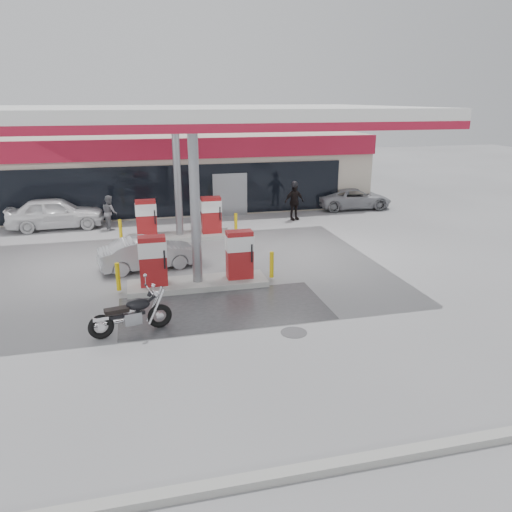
{
  "coord_description": "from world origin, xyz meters",
  "views": [
    {
      "loc": [
        -1.8,
        -13.3,
        5.88
      ],
      "look_at": [
        1.72,
        1.04,
        1.2
      ],
      "focal_mm": 35.0,
      "sensor_mm": 36.0,
      "label": 1
    }
  ],
  "objects_px": {
    "pump_island_far": "(180,223)",
    "biker_walking": "(294,202)",
    "parked_motorcycle": "(132,315)",
    "parked_car_left": "(83,204)",
    "sedan_white": "(56,213)",
    "hatchback_silver": "(148,253)",
    "pump_island_near": "(197,266)",
    "attendant": "(110,212)",
    "parked_car_right": "(353,198)"
  },
  "relations": [
    {
      "from": "pump_island_near",
      "to": "pump_island_far",
      "type": "height_order",
      "value": "same"
    },
    {
      "from": "attendant",
      "to": "parked_car_right",
      "type": "bearing_deg",
      "value": -104.63
    },
    {
      "from": "pump_island_far",
      "to": "attendant",
      "type": "bearing_deg",
      "value": 140.82
    },
    {
      "from": "pump_island_far",
      "to": "sedan_white",
      "type": "relative_size",
      "value": 1.18
    },
    {
      "from": "parked_car_right",
      "to": "attendant",
      "type": "bearing_deg",
      "value": 98.79
    },
    {
      "from": "sedan_white",
      "to": "parked_car_right",
      "type": "relative_size",
      "value": 1.05
    },
    {
      "from": "parked_motorcycle",
      "to": "parked_car_left",
      "type": "bearing_deg",
      "value": 86.96
    },
    {
      "from": "parked_car_left",
      "to": "biker_walking",
      "type": "distance_m",
      "value": 11.12
    },
    {
      "from": "pump_island_far",
      "to": "biker_walking",
      "type": "distance_m",
      "value": 6.34
    },
    {
      "from": "hatchback_silver",
      "to": "parked_car_left",
      "type": "bearing_deg",
      "value": 7.62
    },
    {
      "from": "pump_island_near",
      "to": "attendant",
      "type": "relative_size",
      "value": 3.21
    },
    {
      "from": "parked_car_left",
      "to": "parked_motorcycle",
      "type": "bearing_deg",
      "value": 168.68
    },
    {
      "from": "sedan_white",
      "to": "hatchback_silver",
      "type": "height_order",
      "value": "sedan_white"
    },
    {
      "from": "pump_island_near",
      "to": "attendant",
      "type": "distance_m",
      "value": 8.96
    },
    {
      "from": "pump_island_near",
      "to": "parked_car_left",
      "type": "bearing_deg",
      "value": 110.56
    },
    {
      "from": "biker_walking",
      "to": "pump_island_near",
      "type": "bearing_deg",
      "value": -139.6
    },
    {
      "from": "sedan_white",
      "to": "hatchback_silver",
      "type": "distance_m",
      "value": 8.06
    },
    {
      "from": "pump_island_near",
      "to": "biker_walking",
      "type": "xyz_separation_m",
      "value": [
        5.95,
        8.2,
        0.21
      ]
    },
    {
      "from": "pump_island_near",
      "to": "hatchback_silver",
      "type": "height_order",
      "value": "pump_island_near"
    },
    {
      "from": "sedan_white",
      "to": "biker_walking",
      "type": "xyz_separation_m",
      "value": [
        11.43,
        -1.0,
        0.17
      ]
    },
    {
      "from": "parked_motorcycle",
      "to": "biker_walking",
      "type": "xyz_separation_m",
      "value": [
        8.04,
        11.19,
        0.42
      ]
    },
    {
      "from": "pump_island_far",
      "to": "attendant",
      "type": "distance_m",
      "value": 3.87
    },
    {
      "from": "sedan_white",
      "to": "pump_island_near",
      "type": "bearing_deg",
      "value": -151.53
    },
    {
      "from": "attendant",
      "to": "parked_car_left",
      "type": "distance_m",
      "value": 3.87
    },
    {
      "from": "parked_motorcycle",
      "to": "sedan_white",
      "type": "relative_size",
      "value": 0.5
    },
    {
      "from": "parked_car_left",
      "to": "parked_car_right",
      "type": "distance_m",
      "value": 14.64
    },
    {
      "from": "pump_island_near",
      "to": "pump_island_far",
      "type": "relative_size",
      "value": 1.0
    },
    {
      "from": "pump_island_near",
      "to": "parked_motorcycle",
      "type": "relative_size",
      "value": 2.37
    },
    {
      "from": "parked_motorcycle",
      "to": "hatchback_silver",
      "type": "distance_m",
      "value": 5.22
    },
    {
      "from": "attendant",
      "to": "biker_walking",
      "type": "relative_size",
      "value": 0.87
    },
    {
      "from": "parked_motorcycle",
      "to": "attendant",
      "type": "xyz_separation_m",
      "value": [
        -0.9,
        11.43,
        0.3
      ]
    },
    {
      "from": "pump_island_near",
      "to": "parked_motorcycle",
      "type": "xyz_separation_m",
      "value": [
        -2.1,
        -2.99,
        -0.21
      ]
    },
    {
      "from": "hatchback_silver",
      "to": "parked_car_right",
      "type": "height_order",
      "value": "parked_car_right"
    },
    {
      "from": "sedan_white",
      "to": "hatchback_silver",
      "type": "bearing_deg",
      "value": -152.6
    },
    {
      "from": "pump_island_near",
      "to": "sedan_white",
      "type": "bearing_deg",
      "value": 120.78
    },
    {
      "from": "sedan_white",
      "to": "parked_car_right",
      "type": "bearing_deg",
      "value": -89.36
    },
    {
      "from": "pump_island_far",
      "to": "hatchback_silver",
      "type": "bearing_deg",
      "value": -111.35
    },
    {
      "from": "pump_island_far",
      "to": "biker_walking",
      "type": "bearing_deg",
      "value": 20.31
    },
    {
      "from": "pump_island_far",
      "to": "parked_motorcycle",
      "type": "height_order",
      "value": "pump_island_far"
    },
    {
      "from": "hatchback_silver",
      "to": "parked_car_left",
      "type": "relative_size",
      "value": 0.88
    },
    {
      "from": "pump_island_far",
      "to": "parked_car_right",
      "type": "xyz_separation_m",
      "value": [
        10.0,
        4.0,
        -0.13
      ]
    },
    {
      "from": "attendant",
      "to": "hatchback_silver",
      "type": "relative_size",
      "value": 0.46
    },
    {
      "from": "parked_motorcycle",
      "to": "hatchback_silver",
      "type": "relative_size",
      "value": 0.62
    },
    {
      "from": "pump_island_far",
      "to": "sedan_white",
      "type": "distance_m",
      "value": 6.35
    },
    {
      "from": "sedan_white",
      "to": "attendant",
      "type": "bearing_deg",
      "value": -109.28
    },
    {
      "from": "pump_island_near",
      "to": "biker_walking",
      "type": "height_order",
      "value": "biker_walking"
    },
    {
      "from": "pump_island_far",
      "to": "biker_walking",
      "type": "height_order",
      "value": "biker_walking"
    },
    {
      "from": "pump_island_far",
      "to": "pump_island_near",
      "type": "bearing_deg",
      "value": -90.0
    },
    {
      "from": "pump_island_far",
      "to": "parked_car_left",
      "type": "xyz_separation_m",
      "value": [
        -4.5,
        6.0,
        -0.13
      ]
    },
    {
      "from": "pump_island_far",
      "to": "hatchback_silver",
      "type": "xyz_separation_m",
      "value": [
        -1.49,
        -3.8,
        -0.14
      ]
    }
  ]
}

